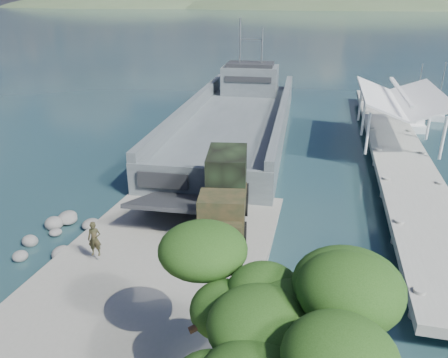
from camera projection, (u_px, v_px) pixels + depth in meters
ground at (168, 257)px, 22.04m from camera, size 1400.00×1400.00×0.00m
boat_ramp at (160, 263)px, 21.04m from camera, size 10.00×18.00×0.50m
shoreline_rocks at (63, 238)px, 23.77m from camera, size 3.20×5.60×0.90m
distant_headlands at (369, 9)px, 515.38m from camera, size 1000.00×240.00×48.00m
pier at (396, 137)px, 35.61m from camera, size 6.40×44.00×6.10m
landing_craft at (236, 125)px, 41.48m from camera, size 10.87×37.12×10.91m
military_truck at (225, 190)px, 24.17m from camera, size 3.46×7.86×3.52m
soldier at (95, 246)px, 20.41m from camera, size 0.69×0.52×1.71m
sailboat_near at (413, 124)px, 44.01m from camera, size 1.80×5.35×6.43m
sailboat_far at (436, 114)px, 47.81m from camera, size 2.22×5.11×6.02m
overhang_tree at (287, 319)px, 10.20m from camera, size 7.10×6.54×6.45m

